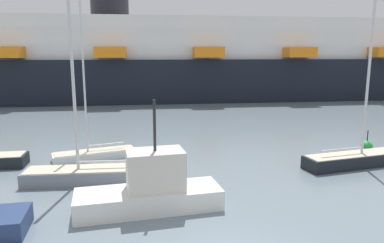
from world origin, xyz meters
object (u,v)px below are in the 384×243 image
(sailboat_1, at_px, (355,156))
(channel_buoy_0, at_px, (367,146))
(sailboat_2, at_px, (89,173))
(cruise_ship, at_px, (238,62))
(fishing_boat_1, at_px, (151,189))
(sailboat_3, at_px, (94,152))

(sailboat_1, distance_m, channel_buoy_0, 3.61)
(sailboat_2, bearing_deg, cruise_ship, -113.79)
(cruise_ship, bearing_deg, fishing_boat_1, -109.48)
(fishing_boat_1, distance_m, channel_buoy_0, 15.25)
(sailboat_1, height_order, channel_buoy_0, sailboat_1)
(sailboat_2, distance_m, cruise_ship, 36.77)
(sailboat_3, xyz_separation_m, channel_buoy_0, (16.83, 0.13, -0.06))
(sailboat_2, xyz_separation_m, fishing_boat_1, (3.09, -3.33, 0.39))
(sailboat_3, bearing_deg, sailboat_1, 150.98)
(sailboat_3, distance_m, fishing_boat_1, 8.14)
(sailboat_1, distance_m, sailboat_3, 14.76)
(sailboat_1, bearing_deg, sailboat_2, 172.09)
(fishing_boat_1, bearing_deg, sailboat_1, 13.72)
(sailboat_2, distance_m, sailboat_3, 4.01)
(sailboat_1, relative_size, fishing_boat_1, 1.88)
(sailboat_1, relative_size, cruise_ship, 0.12)
(sailboat_2, relative_size, fishing_boat_1, 1.44)
(fishing_boat_1, relative_size, channel_buoy_0, 4.32)
(channel_buoy_0, xyz_separation_m, cruise_ship, (-2.15, 29.49, 4.50))
(sailboat_3, bearing_deg, cruise_ship, -135.09)
(sailboat_3, height_order, channel_buoy_0, sailboat_3)
(sailboat_2, bearing_deg, sailboat_3, -84.49)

